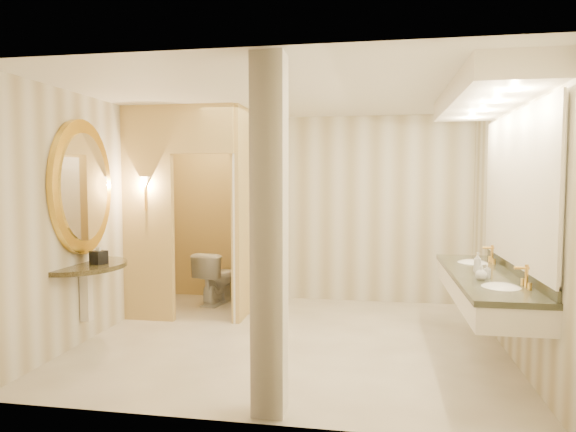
# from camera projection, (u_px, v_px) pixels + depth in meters

# --- Properties ---
(floor) EXTENTS (4.50, 4.50, 0.00)m
(floor) POSITION_uv_depth(u_px,v_px,m) (293.00, 340.00, 5.72)
(floor) COLOR white
(floor) RESTS_ON ground
(ceiling) EXTENTS (4.50, 4.50, 0.00)m
(ceiling) POSITION_uv_depth(u_px,v_px,m) (293.00, 94.00, 5.53)
(ceiling) COLOR white
(ceiling) RESTS_ON wall_back
(wall_back) EXTENTS (4.50, 0.02, 2.70)m
(wall_back) POSITION_uv_depth(u_px,v_px,m) (315.00, 209.00, 7.59)
(wall_back) COLOR beige
(wall_back) RESTS_ON floor
(wall_front) EXTENTS (4.50, 0.02, 2.70)m
(wall_front) POSITION_uv_depth(u_px,v_px,m) (248.00, 240.00, 3.66)
(wall_front) COLOR beige
(wall_front) RESTS_ON floor
(wall_left) EXTENTS (0.02, 4.00, 2.70)m
(wall_left) POSITION_uv_depth(u_px,v_px,m) (103.00, 216.00, 6.01)
(wall_left) COLOR beige
(wall_left) RESTS_ON floor
(wall_right) EXTENTS (0.02, 4.00, 2.70)m
(wall_right) POSITION_uv_depth(u_px,v_px,m) (510.00, 222.00, 5.24)
(wall_right) COLOR beige
(wall_right) RESTS_ON floor
(toilet_closet) EXTENTS (1.50, 1.55, 2.70)m
(toilet_closet) POSITION_uv_depth(u_px,v_px,m) (222.00, 210.00, 6.77)
(toilet_closet) COLOR #EBD77B
(toilet_closet) RESTS_ON floor
(wall_sconce) EXTENTS (0.14, 0.14, 0.42)m
(wall_sconce) POSITION_uv_depth(u_px,v_px,m) (145.00, 184.00, 6.35)
(wall_sconce) COLOR gold
(wall_sconce) RESTS_ON toilet_closet
(vanity) EXTENTS (0.75, 2.61, 2.09)m
(vanity) POSITION_uv_depth(u_px,v_px,m) (490.00, 195.00, 4.92)
(vanity) COLOR white
(vanity) RESTS_ON floor
(console_shelf) EXTENTS (1.11, 1.11, 2.00)m
(console_shelf) POSITION_uv_depth(u_px,v_px,m) (82.00, 220.00, 5.51)
(console_shelf) COLOR black
(console_shelf) RESTS_ON floor
(pillar) EXTENTS (0.25, 0.25, 2.70)m
(pillar) POSITION_uv_depth(u_px,v_px,m) (269.00, 237.00, 3.83)
(pillar) COLOR white
(pillar) RESTS_ON floor
(tissue_box) EXTENTS (0.18, 0.18, 0.14)m
(tissue_box) POSITION_uv_depth(u_px,v_px,m) (99.00, 257.00, 5.52)
(tissue_box) COLOR black
(tissue_box) RESTS_ON console_shelf
(toilet) EXTENTS (0.56, 0.81, 0.75)m
(toilet) POSITION_uv_depth(u_px,v_px,m) (217.00, 277.00, 7.41)
(toilet) COLOR white
(toilet) RESTS_ON floor
(soap_bottle_a) EXTENTS (0.08, 0.08, 0.13)m
(soap_bottle_a) POSITION_uv_depth(u_px,v_px,m) (487.00, 271.00, 4.72)
(soap_bottle_a) COLOR beige
(soap_bottle_a) RESTS_ON vanity
(soap_bottle_b) EXTENTS (0.13, 0.13, 0.13)m
(soap_bottle_b) POSITION_uv_depth(u_px,v_px,m) (481.00, 273.00, 4.63)
(soap_bottle_b) COLOR silver
(soap_bottle_b) RESTS_ON vanity
(soap_bottle_c) EXTENTS (0.10, 0.10, 0.20)m
(soap_bottle_c) POSITION_uv_depth(u_px,v_px,m) (478.00, 263.00, 4.98)
(soap_bottle_c) COLOR #C6B28C
(soap_bottle_c) RESTS_ON vanity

